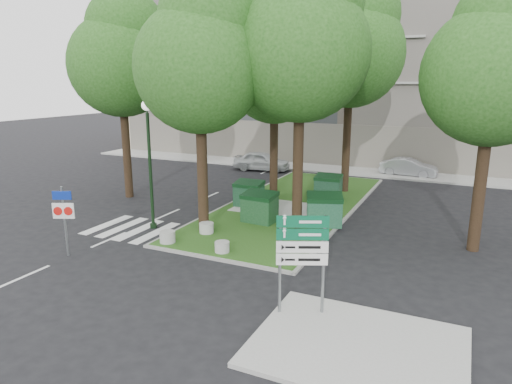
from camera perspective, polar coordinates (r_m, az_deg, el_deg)
The scene contains 26 objects.
ground at distance 17.10m, azimuth -6.58°, elevation -8.09°, with size 120.00×120.00×0.00m, color black.
median_island at distance 23.73m, azimuth 4.59°, elevation -1.64°, with size 6.00×16.00×0.12m, color #284B15.
median_kerb at distance 23.73m, azimuth 4.59°, elevation -1.66°, with size 6.30×16.30×0.10m, color gray.
sidewalk_corner at distance 11.93m, azimuth 12.58°, elevation -18.33°, with size 5.00×4.00×0.12m, color #999993.
building_sidewalk at distance 33.65m, azimuth 10.09°, elevation 2.77°, with size 42.00×3.00×0.12m, color #999993.
zebra_crossing at distance 20.31m, azimuth -13.44°, elevation -4.81°, with size 5.00×3.00×0.01m, color silver.
apartment_building at distance 40.39m, azimuth 13.48°, elevation 15.74°, with size 41.00×12.00×16.00m, color #BEAD8E.
tree_median_near_left at distance 18.83m, azimuth -6.80°, elevation 16.64°, with size 5.20×5.20×10.53m.
tree_median_near_right at distance 19.18m, azimuth 5.94°, elevation 18.61°, with size 5.60×5.60×11.46m.
tree_median_mid at distance 24.40m, azimuth 2.60°, elevation 15.24°, with size 4.80×4.80×9.99m.
tree_median_far at distance 26.33m, azimuth 12.05°, elevation 17.78°, with size 5.80×5.80×11.93m.
tree_street_left at distance 25.82m, azimuth -16.39°, elevation 16.13°, with size 5.40×5.40×11.00m.
tree_street_right at distance 18.55m, azimuth 27.97°, elevation 14.20°, with size 5.00×5.00×10.06m.
dumpster_a at distance 23.14m, azimuth -0.90°, elevation -0.22°, with size 1.44×1.03×1.32m.
dumpster_b at distance 20.55m, azimuth 0.44°, elevation -1.91°, with size 1.58×1.17×1.40m.
dumpster_c at distance 25.00m, azimuth 9.01°, elevation 0.65°, with size 1.46×1.06×1.31m.
dumpster_d at distance 20.27m, azimuth 8.53°, elevation -2.23°, with size 1.83×1.55×1.44m.
bollard_left at distance 18.41m, azimuth -11.00°, elevation -5.53°, with size 0.62×0.62×0.44m, color #A2A19C.
bollard_right at distance 17.15m, azimuth -4.26°, elevation -6.85°, with size 0.55×0.55×0.39m, color #A1A19C.
bollard_mid at distance 19.28m, azimuth -6.21°, elevation -4.47°, with size 0.60×0.60×0.43m, color #A8A8A3.
litter_bin at distance 23.58m, azimuth 8.72°, elevation -0.89°, with size 0.37×0.37×0.65m, color #D9EF1C.
street_lamp at distance 19.97m, azimuth -13.21°, elevation 5.21°, with size 0.44×0.44×5.56m.
traffic_sign_pole at distance 18.00m, azimuth -22.89°, elevation -2.31°, with size 0.74×0.36×2.64m.
directional_sign at distance 12.32m, azimuth 5.78°, elevation -7.09°, with size 1.29×0.61×2.78m.
car_white at distance 33.04m, azimuth 0.70°, elevation 3.90°, with size 1.64×4.07×1.39m, color silver.
car_silver at distance 32.70m, azimuth 18.51°, elevation 2.95°, with size 1.30×3.73×1.23m, color #A4A5AC.
Camera 1 is at (8.43, -13.47, 6.33)m, focal length 32.00 mm.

